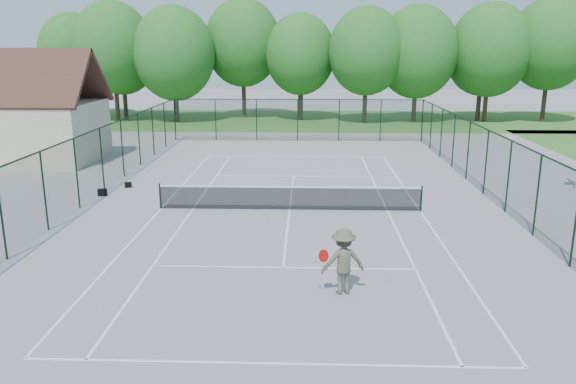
# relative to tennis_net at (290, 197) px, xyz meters

# --- Properties ---
(ground) EXTENTS (140.00, 140.00, 0.00)m
(ground) POSITION_rel_tennis_net_xyz_m (0.00, 0.00, -0.58)
(ground) COLOR gray
(ground) RESTS_ON ground
(grass_far) EXTENTS (80.00, 16.00, 0.01)m
(grass_far) POSITION_rel_tennis_net_xyz_m (0.00, 30.00, -0.57)
(grass_far) COLOR #41792D
(grass_far) RESTS_ON ground
(court_lines) EXTENTS (11.05, 23.85, 0.01)m
(court_lines) POSITION_rel_tennis_net_xyz_m (0.00, 0.00, -0.57)
(court_lines) COLOR white
(court_lines) RESTS_ON ground
(tennis_net) EXTENTS (11.08, 0.08, 1.10)m
(tennis_net) POSITION_rel_tennis_net_xyz_m (0.00, 0.00, 0.00)
(tennis_net) COLOR black
(tennis_net) RESTS_ON ground
(fence_enclosure) EXTENTS (18.05, 36.05, 3.02)m
(fence_enclosure) POSITION_rel_tennis_net_xyz_m (0.00, 0.00, 0.98)
(fence_enclosure) COLOR #18311E
(fence_enclosure) RESTS_ON ground
(utility_building) EXTENTS (8.60, 6.27, 6.63)m
(utility_building) POSITION_rel_tennis_net_xyz_m (-16.00, 10.00, 2.54)
(utility_building) COLOR beige
(utility_building) RESTS_ON ground
(tree_line_far) EXTENTS (39.40, 6.40, 9.70)m
(tree_line_far) POSITION_rel_tennis_net_xyz_m (0.00, 30.00, 5.42)
(tree_line_far) COLOR #432E23
(tree_line_far) RESTS_ON ground
(sports_bag_a) EXTENTS (0.43, 0.30, 0.32)m
(sports_bag_a) POSITION_rel_tennis_net_xyz_m (-8.74, 2.01, -0.42)
(sports_bag_a) COLOR black
(sports_bag_a) RESTS_ON ground
(sports_bag_b) EXTENTS (0.38, 0.30, 0.26)m
(sports_bag_b) POSITION_rel_tennis_net_xyz_m (-8.04, 3.62, -0.45)
(sports_bag_b) COLOR black
(sports_bag_b) RESTS_ON ground
(tennis_player) EXTENTS (2.20, 0.94, 1.89)m
(tennis_player) POSITION_rel_tennis_net_xyz_m (1.74, -8.19, 0.37)
(tennis_player) COLOR #53563F
(tennis_player) RESTS_ON ground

